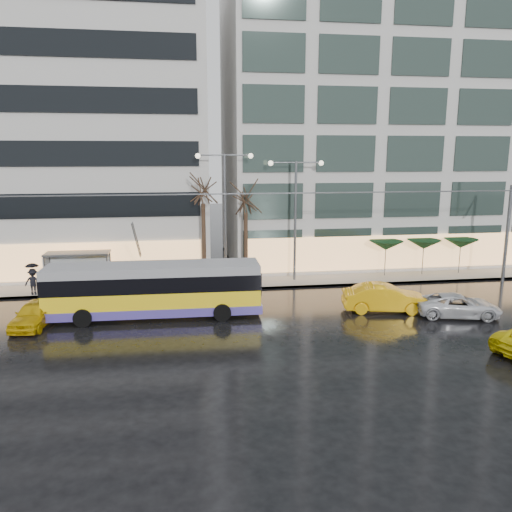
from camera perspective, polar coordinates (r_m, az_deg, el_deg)
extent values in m
plane|color=black|center=(25.41, -5.82, -9.53)|extent=(140.00, 140.00, 0.00)
cube|color=gray|center=(38.88, -3.87, -1.91)|extent=(80.00, 10.00, 0.15)
cube|color=slate|center=(34.10, -3.19, -3.83)|extent=(80.00, 0.10, 0.15)
cube|color=#BAB7B2|center=(47.26, 17.18, 15.36)|extent=(32.00, 14.00, 25.00)
cube|color=yellow|center=(28.97, -11.49, -4.87)|extent=(11.88, 2.71, 1.48)
cube|color=#493B93|center=(29.11, -11.45, -5.80)|extent=(11.92, 2.75, 0.49)
cube|color=black|center=(28.69, -11.58, -2.79)|extent=(11.90, 2.73, 0.89)
cube|color=gray|center=(28.53, -11.63, -1.45)|extent=(11.88, 2.71, 0.49)
cube|color=black|center=(28.87, 0.30, -2.76)|extent=(0.11, 2.27, 1.28)
cube|color=black|center=(29.79, -23.06, -3.26)|extent=(0.11, 2.27, 1.28)
cylinder|color=black|center=(30.25, -4.16, -5.03)|extent=(0.99, 0.37, 0.99)
cylinder|color=black|center=(27.90, -3.88, -6.47)|extent=(0.99, 0.37, 0.99)
cylinder|color=black|center=(30.81, -18.28, -5.29)|extent=(0.99, 0.37, 0.99)
cylinder|color=black|center=(28.51, -19.20, -6.71)|extent=(0.99, 0.37, 0.99)
cylinder|color=#595B60|center=(29.26, -13.54, 1.65)|extent=(0.14, 3.67, 2.59)
cylinder|color=#595B60|center=(29.74, -13.44, 1.81)|extent=(0.14, 3.67, 2.59)
cylinder|color=#595B60|center=(39.94, 26.76, 2.24)|extent=(0.24, 0.24, 7.00)
cylinder|color=#595B60|center=(29.60, -4.68, 7.04)|extent=(42.00, 0.04, 0.04)
cylinder|color=#595B60|center=(30.10, -4.74, 7.11)|extent=(42.00, 0.04, 0.04)
cube|color=#595B60|center=(35.52, -19.74, 0.31)|extent=(4.20, 1.60, 0.12)
cube|color=silver|center=(36.44, -19.40, -1.41)|extent=(4.00, 0.05, 2.20)
cube|color=white|center=(36.23, -22.79, -1.73)|extent=(0.10, 1.40, 2.20)
cylinder|color=#595B60|center=(35.56, -22.98, -1.99)|extent=(0.10, 0.10, 2.40)
cylinder|color=#595B60|center=(36.88, -22.45, -1.48)|extent=(0.10, 0.10, 2.40)
cylinder|color=#595B60|center=(34.76, -16.59, -1.84)|extent=(0.10, 0.10, 2.40)
cylinder|color=#595B60|center=(36.11, -16.29, -1.33)|extent=(0.10, 0.10, 2.40)
cylinder|color=#595B60|center=(34.91, -3.54, 4.19)|extent=(0.18, 0.18, 9.00)
cylinder|color=#595B60|center=(34.56, -5.15, 11.41)|extent=(1.80, 0.10, 0.10)
cylinder|color=#595B60|center=(34.71, -2.12, 11.45)|extent=(1.80, 0.10, 0.10)
sphere|color=#FFF2CC|center=(34.52, -6.67, 11.30)|extent=(0.36, 0.36, 0.36)
sphere|color=#FFF2CC|center=(34.82, -0.62, 11.37)|extent=(0.36, 0.36, 0.36)
cylinder|color=#595B60|center=(35.71, 4.50, 3.94)|extent=(0.18, 0.18, 8.50)
cylinder|color=#595B60|center=(35.21, 3.16, 10.63)|extent=(1.80, 0.10, 0.10)
cylinder|color=#595B60|center=(35.62, 6.04, 10.59)|extent=(1.80, 0.10, 0.10)
sphere|color=#FFF2CC|center=(35.05, 1.69, 10.55)|extent=(0.36, 0.36, 0.36)
sphere|color=#FFF2CC|center=(35.85, 7.46, 10.48)|extent=(0.36, 0.36, 0.36)
cylinder|color=black|center=(35.27, -5.96, 1.43)|extent=(0.28, 0.28, 5.60)
cylinder|color=black|center=(35.78, -1.16, 1.07)|extent=(0.28, 0.28, 4.90)
cylinder|color=#595B60|center=(38.59, 14.54, -0.57)|extent=(0.06, 0.06, 2.20)
cone|color=black|center=(38.37, 14.63, 1.18)|extent=(2.50, 2.50, 0.70)
cylinder|color=#595B60|center=(39.85, 18.52, -0.43)|extent=(0.06, 0.06, 2.20)
cone|color=black|center=(39.63, 18.63, 1.27)|extent=(2.50, 2.50, 0.70)
cylinder|color=#595B60|center=(41.29, 22.24, -0.29)|extent=(0.06, 0.06, 2.20)
cone|color=black|center=(41.08, 22.36, 1.35)|extent=(2.50, 2.50, 0.70)
imported|color=gold|center=(29.54, -23.95, -6.04)|extent=(2.13, 4.22, 1.38)
imported|color=#EDA70C|center=(30.40, 14.52, -4.67)|extent=(5.17, 2.64, 1.62)
imported|color=silver|center=(30.84, 22.10, -5.25)|extent=(5.05, 3.22, 1.30)
imported|color=black|center=(36.71, -16.77, -1.83)|extent=(0.59, 0.41, 1.54)
imported|color=#F953A7|center=(36.51, -16.86, -0.34)|extent=(1.03, 1.05, 0.88)
imported|color=black|center=(34.44, -16.35, -2.68)|extent=(0.80, 0.65, 1.54)
imported|color=black|center=(35.43, -24.11, -2.69)|extent=(1.16, 0.73, 1.72)
imported|color=black|center=(35.24, -24.23, -1.29)|extent=(0.89, 0.89, 0.72)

